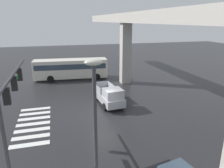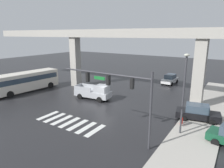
# 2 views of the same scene
# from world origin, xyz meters

# --- Properties ---
(ground_plane) EXTENTS (120.00, 120.00, 0.00)m
(ground_plane) POSITION_xyz_m (0.00, 0.00, 0.00)
(ground_plane) COLOR #232326
(crosswalk_stripes) EXTENTS (7.15, 2.80, 0.01)m
(crosswalk_stripes) POSITION_xyz_m (-0.00, -6.30, 0.01)
(crosswalk_stripes) COLOR silver
(crosswalk_stripes) RESTS_ON ground
(elevated_overpass) EXTENTS (58.87, 1.96, 9.49)m
(elevated_overpass) POSITION_xyz_m (0.00, 5.43, 8.09)
(elevated_overpass) COLOR #ADA89E
(elevated_overpass) RESTS_ON ground
(pickup_truck) EXTENTS (5.27, 2.47, 2.08)m
(pickup_truck) POSITION_xyz_m (-2.49, 1.13, 0.99)
(pickup_truck) COLOR #A8AAAF
(pickup_truck) RESTS_ON ground
(city_bus) EXTENTS (3.44, 10.97, 2.99)m
(city_bus) POSITION_xyz_m (-13.96, -1.80, 1.72)
(city_bus) COLOR beige
(city_bus) RESTS_ON ground
(traffic_signal_mast) EXTENTS (8.69, 0.32, 6.20)m
(traffic_signal_mast) POSITION_xyz_m (6.04, -6.45, 4.56)
(traffic_signal_mast) COLOR #38383D
(traffic_signal_mast) RESTS_ON ground
(street_lamp_near_corner) EXTENTS (0.44, 0.70, 7.24)m
(street_lamp_near_corner) POSITION_xyz_m (10.13, -2.72, 4.56)
(street_lamp_near_corner) COLOR #38383D
(street_lamp_near_corner) RESTS_ON ground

